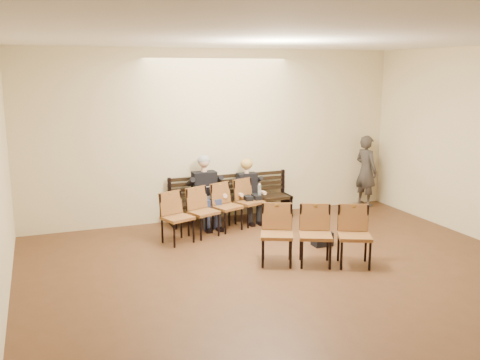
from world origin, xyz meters
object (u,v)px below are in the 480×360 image
object	(u,v)px
bench	(232,210)
seated_man	(206,190)
seated_woman	(248,193)
water_bottle	(259,195)
passerby	(366,165)
laptop	(210,200)
chair_row_front	(216,210)
chair_row_back	(315,236)
bag	(322,239)

from	to	relation	value
bench	seated_man	bearing A→B (deg)	-168.63
seated_woman	water_bottle	size ratio (longest dim) A/B	4.78
passerby	laptop	bearing A→B (deg)	83.80
seated_woman	chair_row_front	bearing A→B (deg)	-146.39
chair_row_back	passerby	bearing A→B (deg)	70.03
chair_row_back	bag	bearing A→B (deg)	78.22
laptop	bag	world-z (taller)	laptop
bench	chair_row_back	world-z (taller)	chair_row_back
bag	water_bottle	bearing A→B (deg)	104.76
chair_row_back	bench	bearing A→B (deg)	121.41
seated_man	seated_woman	size ratio (longest dim) A/B	1.21
seated_woman	water_bottle	distance (m)	0.27
chair_row_front	water_bottle	bearing A→B (deg)	-1.33
chair_row_front	bag	bearing A→B (deg)	-63.11
water_bottle	chair_row_back	xyz separation A→B (m)	(-0.11, -2.57, -0.09)
seated_man	chair_row_back	bearing A→B (deg)	-71.14
laptop	seated_woman	bearing A→B (deg)	14.40
bench	laptop	distance (m)	0.75
chair_row_back	seated_man	bearing A→B (deg)	133.26
seated_man	chair_row_back	world-z (taller)	seated_man
passerby	chair_row_back	world-z (taller)	passerby
bench	passerby	bearing A→B (deg)	1.73
seated_man	laptop	size ratio (longest dim) A/B	4.72
chair_row_front	bench	bearing A→B (deg)	29.93
seated_man	chair_row_front	size ratio (longest dim) A/B	0.63
laptop	bag	bearing A→B (deg)	-49.12
chair_row_front	chair_row_back	world-z (taller)	chair_row_back
water_bottle	chair_row_front	distance (m)	1.14
water_bottle	bag	xyz separation A→B (m)	(0.47, -1.77, -0.45)
seated_woman	chair_row_front	world-z (taller)	seated_woman
laptop	water_bottle	world-z (taller)	water_bottle
chair_row_front	chair_row_back	bearing A→B (deg)	-87.35
seated_man	bag	bearing A→B (deg)	-52.50
seated_woman	water_bottle	xyz separation A→B (m)	(0.15, -0.23, -0.01)
bench	chair_row_front	world-z (taller)	chair_row_front
bench	seated_man	distance (m)	0.78
laptop	seated_man	bearing A→B (deg)	96.83
bench	laptop	world-z (taller)	laptop
water_bottle	passerby	distance (m)	2.90
seated_man	chair_row_front	distance (m)	0.66
laptop	chair_row_front	distance (m)	0.40
seated_man	bag	distance (m)	2.59
seated_man	laptop	xyz separation A→B (m)	(0.02, -0.22, -0.15)
bench	laptop	size ratio (longest dim) A/B	8.67
laptop	chair_row_front	world-z (taller)	chair_row_front
passerby	chair_row_front	distance (m)	4.02
bag	chair_row_back	distance (m)	1.05
bench	seated_woman	bearing A→B (deg)	-20.29
water_bottle	chair_row_back	world-z (taller)	chair_row_back
bench	bag	size ratio (longest dim) A/B	7.68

